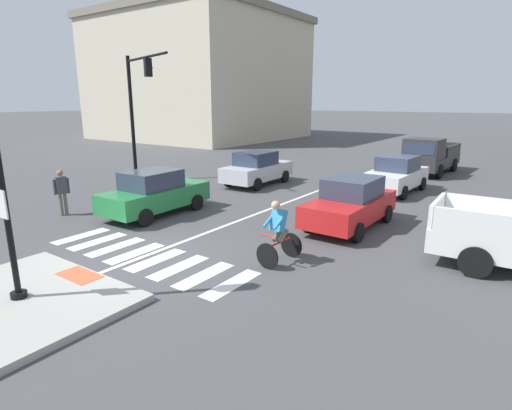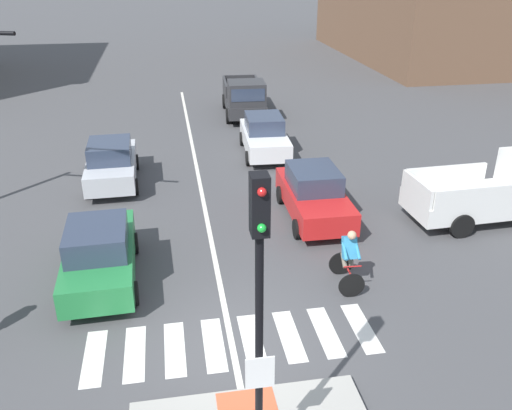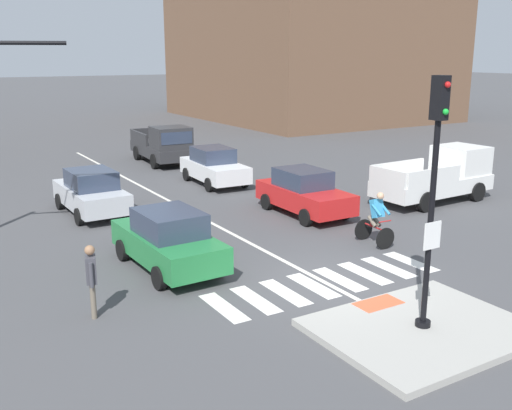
# 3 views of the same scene
# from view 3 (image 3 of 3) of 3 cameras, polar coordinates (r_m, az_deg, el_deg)

# --- Properties ---
(ground_plane) EXTENTS (300.00, 300.00, 0.00)m
(ground_plane) POSITION_cam_3_polar(r_m,az_deg,el_deg) (15.27, 6.96, -7.50)
(ground_plane) COLOR #474749
(traffic_island) EXTENTS (4.31, 3.39, 0.15)m
(traffic_island) POSITION_cam_3_polar(r_m,az_deg,el_deg) (13.10, 15.75, -11.45)
(traffic_island) COLOR #A3A099
(traffic_island) RESTS_ON ground
(tactile_pad_front) EXTENTS (1.10, 0.60, 0.01)m
(tactile_pad_front) POSITION_cam_3_polar(r_m,az_deg,el_deg) (13.92, 11.72, -9.25)
(tactile_pad_front) COLOR #DB5B38
(tactile_pad_front) RESTS_ON traffic_island
(signal_pole) EXTENTS (0.44, 0.38, 5.12)m
(signal_pole) POSITION_cam_3_polar(r_m,az_deg,el_deg) (12.09, 16.78, 2.14)
(signal_pole) COLOR black
(signal_pole) RESTS_ON traffic_island
(crosswalk_stripe_a) EXTENTS (0.44, 1.80, 0.01)m
(crosswalk_stripe_a) POSITION_cam_3_polar(r_m,az_deg,el_deg) (13.81, -3.13, -9.82)
(crosswalk_stripe_a) COLOR silver
(crosswalk_stripe_a) RESTS_ON ground
(crosswalk_stripe_b) EXTENTS (0.44, 1.80, 0.01)m
(crosswalk_stripe_b) POSITION_cam_3_polar(r_m,az_deg,el_deg) (14.19, -0.07, -9.11)
(crosswalk_stripe_b) COLOR silver
(crosswalk_stripe_b) RESTS_ON ground
(crosswalk_stripe_c) EXTENTS (0.44, 1.80, 0.01)m
(crosswalk_stripe_c) POSITION_cam_3_polar(r_m,az_deg,el_deg) (14.61, 2.82, -8.42)
(crosswalk_stripe_c) COLOR silver
(crosswalk_stripe_c) RESTS_ON ground
(crosswalk_stripe_d) EXTENTS (0.44, 1.80, 0.01)m
(crosswalk_stripe_d) POSITION_cam_3_polar(r_m,az_deg,el_deg) (15.07, 5.53, -7.74)
(crosswalk_stripe_d) COLOR silver
(crosswalk_stripe_d) RESTS_ON ground
(crosswalk_stripe_e) EXTENTS (0.44, 1.80, 0.01)m
(crosswalk_stripe_e) POSITION_cam_3_polar(r_m,az_deg,el_deg) (15.56, 8.06, -7.09)
(crosswalk_stripe_e) COLOR silver
(crosswalk_stripe_e) RESTS_ON ground
(crosswalk_stripe_f) EXTENTS (0.44, 1.80, 0.01)m
(crosswalk_stripe_f) POSITION_cam_3_polar(r_m,az_deg,el_deg) (16.08, 10.43, -6.47)
(crosswalk_stripe_f) COLOR silver
(crosswalk_stripe_f) RESTS_ON ground
(crosswalk_stripe_g) EXTENTS (0.44, 1.80, 0.01)m
(crosswalk_stripe_g) POSITION_cam_3_polar(r_m,az_deg,el_deg) (16.63, 12.64, -5.88)
(crosswalk_stripe_g) COLOR silver
(crosswalk_stripe_g) RESTS_ON ground
(crosswalk_stripe_h) EXTENTS (0.44, 1.80, 0.01)m
(crosswalk_stripe_h) POSITION_cam_3_polar(r_m,az_deg,el_deg) (17.20, 14.71, -5.32)
(crosswalk_stripe_h) COLOR silver
(crosswalk_stripe_h) RESTS_ON ground
(lane_centre_line) EXTENTS (0.14, 28.00, 0.01)m
(lane_centre_line) POSITION_cam_3_polar(r_m,az_deg,el_deg) (23.54, -8.20, 0.32)
(lane_centre_line) COLOR silver
(lane_centre_line) RESTS_ON ground
(building_corner_right) EXTENTS (19.12, 22.18, 12.38)m
(building_corner_right) POSITION_cam_3_polar(r_m,az_deg,el_deg) (55.32, 4.95, 14.89)
(building_corner_right) COLOR brown
(building_corner_right) RESTS_ON ground
(car_silver_westbound_far) EXTENTS (1.91, 4.13, 1.64)m
(car_silver_westbound_far) POSITION_cam_3_polar(r_m,az_deg,el_deg) (22.17, -15.62, 1.20)
(car_silver_westbound_far) COLOR silver
(car_silver_westbound_far) RESTS_ON ground
(car_white_eastbound_far) EXTENTS (2.00, 4.18, 1.64)m
(car_white_eastbound_far) POSITION_cam_3_polar(r_m,az_deg,el_deg) (26.42, -4.07, 3.76)
(car_white_eastbound_far) COLOR white
(car_white_eastbound_far) RESTS_ON ground
(car_red_eastbound_mid) EXTENTS (1.89, 4.12, 1.64)m
(car_red_eastbound_mid) POSITION_cam_3_polar(r_m,az_deg,el_deg) (21.40, 4.66, 1.23)
(car_red_eastbound_mid) COLOR red
(car_red_eastbound_mid) RESTS_ON ground
(car_green_westbound_near) EXTENTS (1.94, 4.15, 1.64)m
(car_green_westbound_near) POSITION_cam_3_polar(r_m,az_deg,el_deg) (16.08, -8.47, -3.34)
(car_green_westbound_near) COLOR #237A3D
(car_green_westbound_near) RESTS_ON ground
(pickup_truck_white_cross_right) EXTENTS (5.17, 2.21, 2.08)m
(pickup_truck_white_cross_right) POSITION_cam_3_polar(r_m,az_deg,el_deg) (24.47, 17.42, 2.67)
(pickup_truck_white_cross_right) COLOR white
(pickup_truck_white_cross_right) RESTS_ON ground
(pickup_truck_charcoal_eastbound_distant) EXTENTS (2.27, 5.20, 2.08)m
(pickup_truck_charcoal_eastbound_distant) POSITION_cam_3_polar(r_m,az_deg,el_deg) (31.64, -8.87, 5.69)
(pickup_truck_charcoal_eastbound_distant) COLOR #2D2D30
(pickup_truck_charcoal_eastbound_distant) RESTS_ON ground
(cyclist) EXTENTS (0.73, 1.13, 1.68)m
(cyclist) POSITION_cam_3_polar(r_m,az_deg,el_deg) (18.20, 11.53, -1.18)
(cyclist) COLOR black
(cyclist) RESTS_ON ground
(pedestrian_at_curb_left) EXTENTS (0.31, 0.53, 1.67)m
(pedestrian_at_curb_left) POSITION_cam_3_polar(r_m,az_deg,el_deg) (13.43, -15.59, -6.56)
(pedestrian_at_curb_left) COLOR #6B6051
(pedestrian_at_curb_left) RESTS_ON ground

